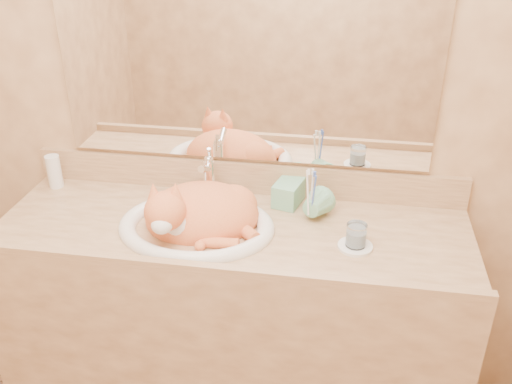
% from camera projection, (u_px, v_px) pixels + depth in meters
% --- Properties ---
extents(wall_back, '(2.40, 0.02, 2.50)m').
position_uv_depth(wall_back, '(245.00, 88.00, 1.96)').
color(wall_back, '#9A6C46').
rests_on(wall_back, ground).
extents(vanity_counter, '(1.60, 0.55, 0.85)m').
position_uv_depth(vanity_counter, '(234.00, 325.00, 2.11)').
color(vanity_counter, olive).
rests_on(vanity_counter, floor).
extents(mirror, '(1.30, 0.02, 0.80)m').
position_uv_depth(mirror, '(244.00, 48.00, 1.89)').
color(mirror, white).
rests_on(mirror, wall_back).
extents(sink_basin, '(0.52, 0.43, 0.16)m').
position_uv_depth(sink_basin, '(195.00, 207.00, 1.88)').
color(sink_basin, white).
rests_on(sink_basin, vanity_counter).
extents(faucet, '(0.07, 0.14, 0.19)m').
position_uv_depth(faucet, '(209.00, 177.00, 2.04)').
color(faucet, white).
rests_on(faucet, vanity_counter).
extents(cat, '(0.45, 0.40, 0.21)m').
position_uv_depth(cat, '(198.00, 211.00, 1.89)').
color(cat, '#D55F31').
rests_on(cat, sink_basin).
extents(soap_dispenser, '(0.11, 0.11, 0.19)m').
position_uv_depth(soap_dispenser, '(282.00, 187.00, 1.97)').
color(soap_dispenser, '#73B88F').
rests_on(soap_dispenser, vanity_counter).
extents(toothbrush_cup, '(0.13, 0.13, 0.09)m').
position_uv_depth(toothbrush_cup, '(310.00, 211.00, 1.92)').
color(toothbrush_cup, '#73B88F').
rests_on(toothbrush_cup, vanity_counter).
extents(toothbrushes, '(0.03, 0.03, 0.20)m').
position_uv_depth(toothbrushes, '(311.00, 192.00, 1.89)').
color(toothbrushes, white).
rests_on(toothbrushes, toothbrush_cup).
extents(saucer, '(0.11, 0.11, 0.01)m').
position_uv_depth(saucer, '(355.00, 246.00, 1.81)').
color(saucer, white).
rests_on(saucer, vanity_counter).
extents(water_glass, '(0.06, 0.06, 0.08)m').
position_uv_depth(water_glass, '(356.00, 235.00, 1.79)').
color(water_glass, white).
rests_on(water_glass, saucer).
extents(lotion_bottle, '(0.05, 0.05, 0.13)m').
position_uv_depth(lotion_bottle, '(54.00, 171.00, 2.15)').
color(lotion_bottle, white).
rests_on(lotion_bottle, vanity_counter).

